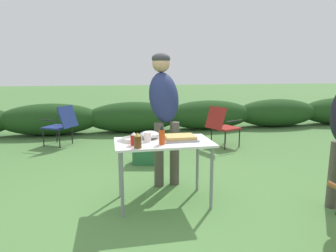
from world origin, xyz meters
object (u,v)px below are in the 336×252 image
at_px(mixing_bowl, 149,135).
at_px(cooler_box, 148,153).
at_px(food_tray, 180,138).
at_px(folding_table, 163,148).
at_px(hot_sauce_bottle, 162,135).
at_px(standing_person_in_dark_puffer, 164,103).
at_px(beer_bottle, 138,141).
at_px(camp_chair_green_behind_table, 61,123).
at_px(camp_chair_near_hedge, 222,124).
at_px(ketchup_bottle, 134,139).
at_px(plate_stack, 132,139).
at_px(paper_cup_stack, 148,137).

xyz_separation_m(mixing_bowl, cooler_box, (0.15, 1.38, -0.61)).
xyz_separation_m(food_tray, cooler_box, (-0.18, 1.54, -0.60)).
height_order(folding_table, cooler_box, folding_table).
bearing_deg(hot_sauce_bottle, standing_person_in_dark_puffer, 77.82).
distance_m(beer_bottle, camp_chair_green_behind_table, 3.59).
xyz_separation_m(camp_chair_green_behind_table, cooler_box, (1.58, -1.55, -0.30)).
xyz_separation_m(food_tray, beer_bottle, (-0.51, -0.26, 0.05)).
height_order(camp_chair_green_behind_table, camp_chair_near_hedge, same).
height_order(food_tray, camp_chair_green_behind_table, camp_chair_green_behind_table).
relative_size(mixing_bowl, ketchup_bottle, 1.67).
relative_size(food_tray, hot_sauce_bottle, 1.88).
xyz_separation_m(plate_stack, mixing_bowl, (0.21, 0.11, 0.02)).
distance_m(paper_cup_stack, standing_person_in_dark_puffer, 0.77).
distance_m(plate_stack, beer_bottle, 0.32).
bearing_deg(camp_chair_green_behind_table, hot_sauce_bottle, -124.33).
relative_size(plate_stack, cooler_box, 0.42).
bearing_deg(food_tray, camp_chair_green_behind_table, 119.74).
xyz_separation_m(plate_stack, camp_chair_near_hedge, (1.97, 2.27, -0.29)).
height_order(hot_sauce_bottle, cooler_box, hot_sauce_bottle).
bearing_deg(camp_chair_near_hedge, paper_cup_stack, -59.78).
height_order(hot_sauce_bottle, ketchup_bottle, hot_sauce_bottle).
bearing_deg(camp_chair_near_hedge, food_tray, -53.52).
height_order(standing_person_in_dark_puffer, camp_chair_green_behind_table, standing_person_in_dark_puffer).
distance_m(food_tray, ketchup_bottle, 0.56).
bearing_deg(mixing_bowl, cooler_box, 83.72).
height_order(plate_stack, mixing_bowl, mixing_bowl).
distance_m(food_tray, camp_chair_green_behind_table, 3.56).
height_order(hot_sauce_bottle, camp_chair_green_behind_table, hot_sauce_bottle).
bearing_deg(beer_bottle, cooler_box, 79.56).
bearing_deg(folding_table, ketchup_bottle, -161.59).
relative_size(standing_person_in_dark_puffer, camp_chair_green_behind_table, 2.12).
distance_m(plate_stack, camp_chair_green_behind_table, 3.28).
distance_m(beer_bottle, camp_chair_near_hedge, 3.25).
bearing_deg(hot_sauce_bottle, beer_bottle, -158.99).
bearing_deg(plate_stack, folding_table, -11.03).
height_order(mixing_bowl, ketchup_bottle, ketchup_bottle).
height_order(food_tray, cooler_box, food_tray).
height_order(plate_stack, camp_chair_green_behind_table, camp_chair_green_behind_table).
xyz_separation_m(food_tray, camp_chair_green_behind_table, (-1.76, 3.08, -0.30)).
xyz_separation_m(folding_table, ketchup_bottle, (-0.34, -0.11, 0.14)).
bearing_deg(cooler_box, ketchup_bottle, 89.69).
distance_m(hot_sauce_bottle, camp_chair_near_hedge, 3.01).
relative_size(folding_table, food_tray, 2.83).
distance_m(folding_table, paper_cup_stack, 0.22).
height_order(food_tray, hot_sauce_bottle, hot_sauce_bottle).
bearing_deg(paper_cup_stack, mixing_bowl, 74.53).
relative_size(mixing_bowl, camp_chair_green_behind_table, 0.29).
distance_m(standing_person_in_dark_puffer, camp_chair_green_behind_table, 3.04).
bearing_deg(camp_chair_green_behind_table, mixing_bowl, -123.45).
relative_size(folding_table, cooler_box, 2.05).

